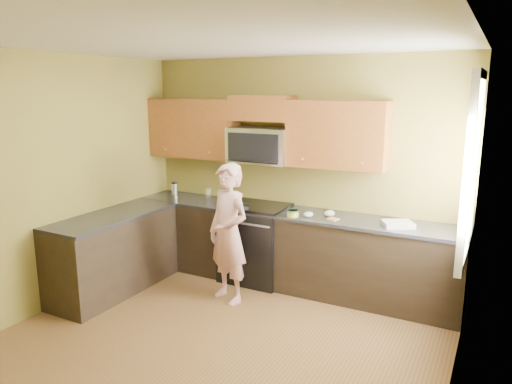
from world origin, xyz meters
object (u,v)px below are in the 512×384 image
Objects in this scene: stove at (256,242)px; butter_tub at (293,217)px; travel_mug at (175,194)px; microwave at (261,163)px; frying_pan at (239,209)px; woman at (229,233)px.

butter_tub is at bearing -18.71° from stove.
travel_mug is (-1.32, 0.13, 0.45)m from stove.
microwave reaches higher than frying_pan.
travel_mug reaches higher than stove.
woman is 0.75m from butter_tub.
travel_mug is at bearing 179.64° from microwave.
stove is 0.74m from woman.
frying_pan is (-0.09, -0.26, 0.47)m from stove.
stove is 1.40m from travel_mug.
butter_tub is at bearing -9.82° from travel_mug.
travel_mug reaches higher than butter_tub.
frying_pan is at bearing -103.42° from microwave.
stove is 0.61× the size of woman.
microwave is (0.00, 0.12, 0.97)m from stove.
woman reaches higher than stove.
microwave is at bearing 111.88° from woman.
frying_pan is at bearing -17.56° from travel_mug.
microwave reaches higher than travel_mug.
microwave is 4.50× the size of travel_mug.
frying_pan is 3.26× the size of butter_tub.
woman reaches higher than travel_mug.
microwave is 0.84m from butter_tub.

